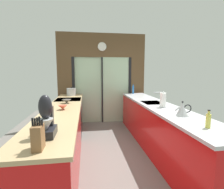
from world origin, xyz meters
The scene contains 15 objects.
ground_plane centered at (0.00, 0.60, -0.01)m, with size 5.04×7.60×0.02m, color slate.
back_wall_unit centered at (0.00, 2.40, 1.52)m, with size 2.64×0.12×2.70m.
left_counter_run centered at (-0.91, 0.13, 0.47)m, with size 0.62×3.80×0.92m.
right_counter_run centered at (0.91, 0.30, 0.46)m, with size 0.62×3.80×0.92m.
sink_faucet centered at (1.05, 0.55, 1.07)m, with size 0.19×0.02×0.22m.
oven_range centered at (-0.91, 1.25, 0.46)m, with size 0.60×0.60×0.92m.
mixing_bowl_near centered at (-0.89, 0.11, 0.96)m, with size 0.15×0.15×0.08m.
mixing_bowl_far centered at (-0.89, 0.73, 0.96)m, with size 0.18×0.18×0.08m.
knife_block centered at (-0.89, -1.42, 1.03)m, with size 0.09×0.14×0.28m.
stand_mixer centered at (-0.89, -1.11, 1.08)m, with size 0.17×0.27×0.42m.
stock_pot centered at (-0.89, 1.93, 1.02)m, with size 0.25×0.25×0.23m.
kettle centered at (0.89, -0.58, 1.02)m, with size 0.26×0.18×0.22m.
soap_bottle_near centered at (0.89, -1.13, 1.01)m, with size 0.06×0.06×0.21m.
soap_bottle_far centered at (0.89, 2.07, 1.04)m, with size 0.06×0.06×0.28m.
paper_towel_roll centered at (0.89, 0.06, 1.05)m, with size 0.13×0.13×0.29m.
Camera 1 is at (-0.49, -2.86, 1.56)m, focal length 27.64 mm.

